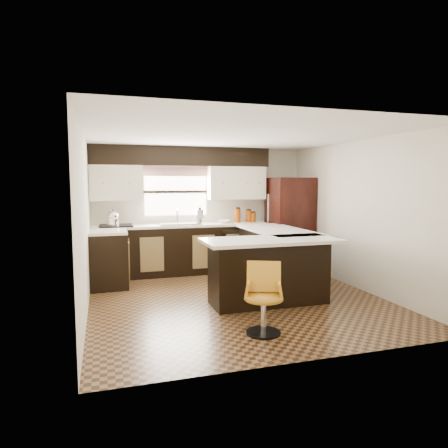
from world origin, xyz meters
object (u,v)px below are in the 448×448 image
object	(u,v)px
refrigerator	(290,224)
peninsula_return	(269,272)
bar_chair	(264,299)
peninsula_long	(274,258)

from	to	relation	value
refrigerator	peninsula_return	bearing A→B (deg)	-123.06
peninsula_return	bar_chair	distance (m)	1.19
refrigerator	bar_chair	world-z (taller)	refrigerator
peninsula_return	refrigerator	size ratio (longest dim) A/B	0.90
peninsula_long	bar_chair	distance (m)	2.30
peninsula_return	bar_chair	size ratio (longest dim) A/B	2.03
refrigerator	bar_chair	xyz separation A→B (m)	(-1.84, -3.09, -0.51)
peninsula_return	bar_chair	xyz separation A→B (m)	(-0.52, -1.07, -0.04)
peninsula_return	refrigerator	distance (m)	2.45
peninsula_long	bar_chair	bearing A→B (deg)	-117.14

